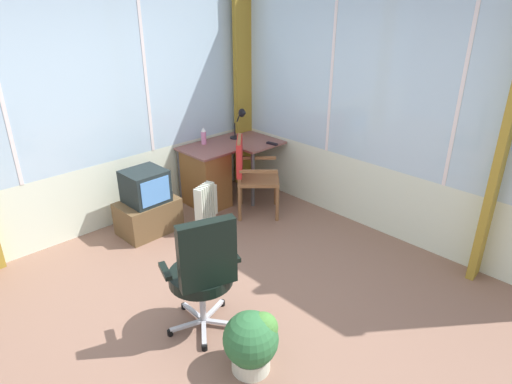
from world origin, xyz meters
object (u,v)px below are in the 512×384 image
Objects in this scene: potted_plant at (252,340)px; tv_on_stand at (148,205)px; tv_remote at (272,144)px; desk_lamp at (242,119)px; space_heater at (206,207)px; desk at (208,175)px; wooden_armchair at (247,167)px; office_chair at (204,269)px; spray_bottle at (204,136)px.

tv_on_stand is at bearing 76.47° from potted_plant.
tv_remote reaches higher than tv_on_stand.
desk_lamp is 0.71× the size of space_heater.
desk is 0.68m from space_heater.
office_chair reaches higher than wooden_armchair.
wooden_armchair is at bearing -178.17° from tv_remote.
tv_on_stand is (-0.94, -0.10, -0.07)m from desk.
potted_plant is (-2.17, -1.93, -0.48)m from tv_remote.
spray_bottle is at bearing 97.24° from wooden_armchair.
tv_on_stand is at bearing -175.16° from desk_lamp.
desk is at bearing 49.49° from space_heater.
spray_bottle is 1.03m from space_heater.
spray_bottle reaches higher than tv_on_stand.
wooden_armchair is 2.50m from potted_plant.
space_heater is (-0.44, -0.51, -0.11)m from desk.
office_chair is (-2.08, -1.87, -0.40)m from desk_lamp.
spray_bottle reaches higher than potted_plant.
desk_lamp reaches higher than tv_on_stand.
tv_remote is 0.27× the size of space_heater.
office_chair is at bearing -127.98° from spray_bottle.
spray_bottle reaches higher than desk.
desk_lamp reaches higher than wooden_armchair.
office_chair reaches higher than desk.
tv_on_stand reaches higher than space_heater.
office_chair reaches higher than spray_bottle.
spray_bottle is at bearing 125.86° from tv_remote.
desk is 2.17× the size of space_heater.
desk is at bearing -116.88° from spray_bottle.
desk_lamp is 2.83m from office_chair.
tv_on_stand reaches higher than potted_plant.
office_chair reaches higher than tv_remote.
wooden_armchair is at bearing -21.09° from tv_on_stand.
office_chair is (-1.66, -1.31, -0.00)m from wooden_armchair.
desk is 2.37m from office_chair.
potted_plant is (-1.04, -1.85, -0.02)m from space_heater.
tv_remote is at bearing 10.74° from wooden_armchair.
potted_plant is (-0.54, -2.26, -0.07)m from tv_on_stand.
space_heater is 1.17× the size of potted_plant.
wooden_armchair is (-0.51, -0.10, -0.15)m from tv_remote.
wooden_armchair is (0.18, -0.53, 0.20)m from desk.
tv_on_stand is (-1.63, 0.33, -0.42)m from tv_remote.
desk and tv_on_stand have the same top height.
office_chair is at bearing -141.76° from wooden_armchair.
desk_lamp is 1.37m from space_heater.
space_heater is at bearing -127.45° from spray_bottle.
desk_lamp is at bearing 2.92° from desk.
office_chair is at bearing -138.10° from desk_lamp.
office_chair is at bearing -107.42° from tv_on_stand.
desk is 0.89m from tv_remote.
tv_on_stand is 1.56× the size of potted_plant.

